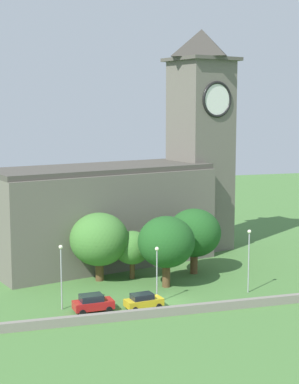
% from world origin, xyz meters
% --- Properties ---
extents(ground_plane, '(200.00, 200.00, 0.00)m').
position_xyz_m(ground_plane, '(0.00, 15.00, 0.00)').
color(ground_plane, '#477538').
extents(church, '(37.93, 19.76, 32.70)m').
position_xyz_m(church, '(1.30, 20.62, 9.50)').
color(church, '#666056').
rests_on(church, ground).
extents(quay_barrier, '(58.61, 0.70, 0.92)m').
position_xyz_m(quay_barrier, '(0.00, -4.44, 0.46)').
color(quay_barrier, gray).
rests_on(quay_barrier, ground).
extents(car_red, '(4.34, 2.55, 1.88)m').
position_xyz_m(car_red, '(-8.81, -1.00, 0.94)').
color(car_red, red).
rests_on(car_red, ground).
extents(car_yellow, '(4.26, 2.51, 1.65)m').
position_xyz_m(car_yellow, '(-3.41, -1.51, 0.83)').
color(car_yellow, gold).
rests_on(car_yellow, ground).
extents(streetlamp_west_mid, '(0.44, 0.44, 7.02)m').
position_xyz_m(streetlamp_west_mid, '(-11.81, 0.71, 4.69)').
color(streetlamp_west_mid, '#9EA0A5').
rests_on(streetlamp_west_mid, ground).
extents(streetlamp_central, '(0.44, 0.44, 6.30)m').
position_xyz_m(streetlamp_central, '(-1.44, -0.10, 4.27)').
color(streetlamp_central, '#9EA0A5').
rests_on(streetlamp_central, ground).
extents(streetlamp_east_mid, '(0.44, 0.44, 7.43)m').
position_xyz_m(streetlamp_east_mid, '(9.89, 0.48, 4.92)').
color(streetlamp_east_mid, '#9EA0A5').
rests_on(streetlamp_east_mid, ground).
extents(tree_riverside_west, '(6.83, 6.83, 8.58)m').
position_xyz_m(tree_riverside_west, '(1.49, 5.42, 5.47)').
color(tree_riverside_west, brown).
rests_on(tree_riverside_west, ground).
extents(tree_churchyard, '(4.64, 4.64, 6.06)m').
position_xyz_m(tree_churchyard, '(-1.42, 10.18, 3.94)').
color(tree_churchyard, brown).
rests_on(tree_churchyard, ground).
extents(tree_riverside_east, '(6.90, 6.90, 8.49)m').
position_xyz_m(tree_riverside_east, '(6.85, 10.11, 5.34)').
color(tree_riverside_east, brown).
rests_on(tree_riverside_east, ground).
extents(tree_by_tower, '(7.29, 7.29, 8.53)m').
position_xyz_m(tree_by_tower, '(-5.56, 10.43, 5.22)').
color(tree_by_tower, brown).
rests_on(tree_by_tower, ground).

